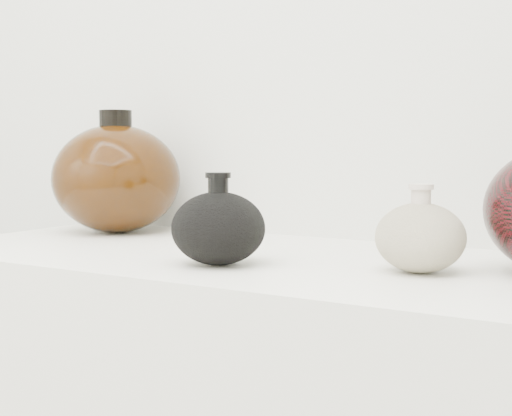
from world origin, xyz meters
The scene contains 3 objects.
black_gourd_vase centered at (-0.03, 0.84, 0.95)m, with size 0.15×0.15×0.13m.
cream_gourd_vase centered at (0.24, 0.93, 0.95)m, with size 0.13×0.13×0.12m.
left_round_pot centered at (-0.42, 1.06, 1.01)m, with size 0.31×0.31×0.24m.
Camera 1 is at (0.53, 0.00, 1.07)m, focal length 50.00 mm.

